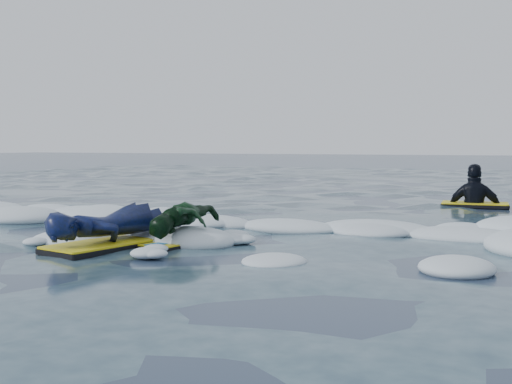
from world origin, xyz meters
TOP-DOWN VIEW (x-y plane):
  - ground at (0.00, 0.00)m, footprint 120.00×120.00m
  - foam_band at (0.00, 1.03)m, footprint 12.00×3.10m
  - prone_woman_unit at (-0.02, -0.47)m, footprint 0.80×1.62m
  - prone_child_unit at (0.50, -0.02)m, footprint 0.63×1.16m
  - waiting_rider_unit at (2.67, 5.28)m, footprint 1.09×0.67m

SIDE VIEW (x-z plane):
  - waiting_rider_unit at x=2.67m, z-range -0.84..0.71m
  - ground at x=0.00m, z-range 0.00..0.00m
  - foam_band at x=0.00m, z-range -0.15..0.15m
  - prone_woman_unit at x=-0.02m, z-range 0.01..0.41m
  - prone_child_unit at x=0.50m, z-range 0.00..0.42m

